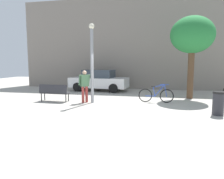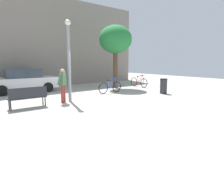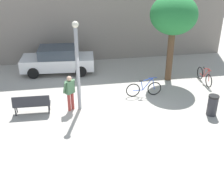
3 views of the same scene
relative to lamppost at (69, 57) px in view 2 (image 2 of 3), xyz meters
The scene contains 10 objects.
ground_plane 2.64m from the lamppost, 28.01° to the right, with size 36.00×36.00×0.00m, color #A8A399.
building_facade 7.57m from the lamppost, 80.59° to the left, with size 18.10×2.00×7.08m, color gray.
lamppost is the anchor object (origin of this frame).
person_by_lamppost 1.35m from the lamppost, behind, with size 0.60×0.55×1.67m.
park_bench 2.71m from the lamppost, behind, with size 1.61×0.52×0.92m.
plaza_tree 5.85m from the lamppost, 25.74° to the left, with size 2.44×2.44×4.67m.
bicycle_blue 3.82m from the lamppost, 12.95° to the left, with size 1.81×0.08×0.97m.
bicycle_red 7.36m from the lamppost, 13.79° to the left, with size 0.10×1.81×0.97m.
parked_car_white 4.94m from the lamppost, 101.63° to the left, with size 4.32×2.08×1.55m.
trash_bin 6.17m from the lamppost, 15.08° to the right, with size 0.45×0.45×0.95m.
Camera 2 is at (-5.93, -8.46, 2.07)m, focal length 32.09 mm.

